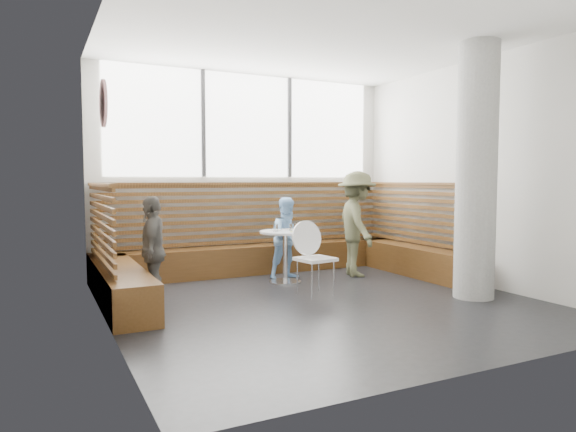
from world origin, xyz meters
name	(u,v)px	position (x,y,z in m)	size (l,w,h in m)	color
room	(325,171)	(0.00, 0.00, 1.60)	(5.00, 5.00, 3.20)	silver
booth	(266,252)	(0.00, 1.77, 0.41)	(5.00, 2.50, 1.44)	#432910
concrete_column	(476,172)	(1.85, -0.60, 1.60)	(0.50, 0.50, 3.20)	gray
wall_art	(103,103)	(-2.46, 0.40, 2.30)	(0.50, 0.50, 0.03)	white
cafe_table	(285,246)	(0.11, 1.32, 0.54)	(0.74, 0.74, 0.76)	silver
cafe_chair	(313,251)	(0.11, 0.49, 0.57)	(0.46, 0.45, 0.96)	white
adult_man	(357,224)	(1.35, 1.31, 0.82)	(1.06, 0.61, 1.64)	#515337
child_back	(288,238)	(0.29, 1.58, 0.62)	(0.60, 0.47, 1.23)	#87B8EA
child_left	(153,250)	(-1.89, 0.84, 0.65)	(0.77, 0.32, 1.31)	#54524C
plate_near	(275,230)	(0.01, 1.44, 0.77)	(0.19, 0.19, 0.01)	white
plate_far	(288,229)	(0.23, 1.46, 0.77)	(0.21, 0.21, 0.01)	white
glass_left	(276,228)	(-0.06, 1.28, 0.81)	(0.07, 0.07, 0.11)	white
glass_mid	(292,227)	(0.19, 1.26, 0.81)	(0.07, 0.07, 0.11)	white
glass_right	(298,226)	(0.34, 1.36, 0.82)	(0.07, 0.07, 0.11)	white
menu_card	(297,232)	(0.21, 1.13, 0.76)	(0.19, 0.13, 0.00)	#A5C64C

